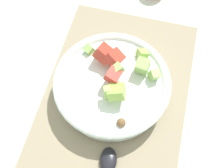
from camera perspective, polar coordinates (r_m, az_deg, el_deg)
The scene contains 3 objects.
ground_plane at distance 0.69m, azimuth 0.62°, elevation -2.78°, with size 2.40×2.40×0.00m, color silver.
placemat at distance 0.68m, azimuth 0.62°, elevation -2.68°, with size 0.51×0.34×0.01m, color gray.
salad_bowl at distance 0.65m, azimuth 0.05°, elevation -0.21°, with size 0.26×0.26×0.11m.
Camera 1 is at (-0.27, -0.06, 0.63)m, focal length 45.92 mm.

